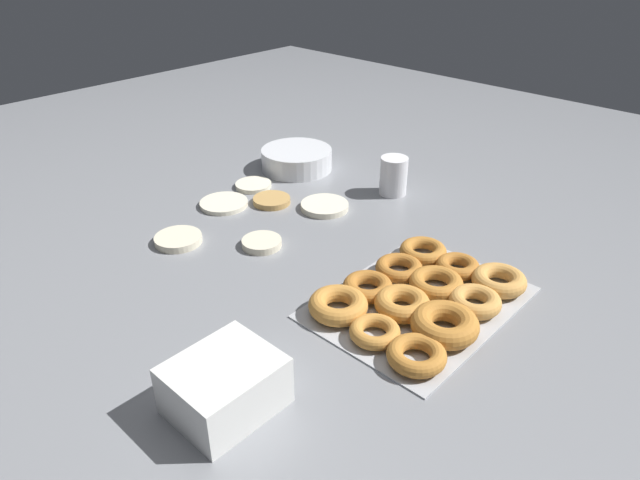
{
  "coord_description": "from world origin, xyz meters",
  "views": [
    {
      "loc": [
        -0.74,
        -0.82,
        0.63
      ],
      "look_at": [
        0.01,
        -0.12,
        0.04
      ],
      "focal_mm": 32.0,
      "sensor_mm": 36.0,
      "label": 1
    }
  ],
  "objects": [
    {
      "name": "pancake_1",
      "position": [
        0.14,
        0.25,
        0.01
      ],
      "size": [
        0.09,
        0.09,
        0.01
      ],
      "primitive_type": "cylinder",
      "color": "silver",
      "rests_on": "ground_plane"
    },
    {
      "name": "pancake_0",
      "position": [
        0.02,
        0.22,
        0.01
      ],
      "size": [
        0.12,
        0.12,
        0.01
      ],
      "primitive_type": "cylinder",
      "color": "silver",
      "rests_on": "ground_plane"
    },
    {
      "name": "ground_plane",
      "position": [
        0.0,
        0.0,
        0.0
      ],
      "size": [
        3.0,
        3.0,
        0.0
      ],
      "primitive_type": "plane",
      "color": "gray"
    },
    {
      "name": "paper_cup",
      "position": [
        0.36,
        -0.04,
        0.05
      ],
      "size": [
        0.07,
        0.07,
        0.1
      ],
      "color": "white",
      "rests_on": "ground_plane"
    },
    {
      "name": "container_stack",
      "position": [
        -0.39,
        -0.31,
        0.04
      ],
      "size": [
        0.15,
        0.13,
        0.08
      ],
      "color": "white",
      "rests_on": "ground_plane"
    },
    {
      "name": "donut_tray",
      "position": [
        0.01,
        -0.37,
        0.02
      ],
      "size": [
        0.39,
        0.29,
        0.04
      ],
      "color": "#ADAFB5",
      "rests_on": "ground_plane"
    },
    {
      "name": "pancake_3",
      "position": [
        -0.16,
        0.15,
        0.01
      ],
      "size": [
        0.1,
        0.1,
        0.02
      ],
      "primitive_type": "cylinder",
      "color": "beige",
      "rests_on": "ground_plane"
    },
    {
      "name": "pancake_5",
      "position": [
        0.11,
        0.14,
        0.01
      ],
      "size": [
        0.09,
        0.09,
        0.01
      ],
      "primitive_type": "cylinder",
      "color": "tan",
      "rests_on": "ground_plane"
    },
    {
      "name": "pancake_2",
      "position": [
        0.18,
        0.02,
        0.01
      ],
      "size": [
        0.12,
        0.12,
        0.01
      ],
      "primitive_type": "cylinder",
      "color": "silver",
      "rests_on": "ground_plane"
    },
    {
      "name": "pancake_4",
      "position": [
        -0.05,
        0.0,
        0.01
      ],
      "size": [
        0.09,
        0.09,
        0.02
      ],
      "primitive_type": "cylinder",
      "color": "beige",
      "rests_on": "ground_plane"
    },
    {
      "name": "batter_bowl",
      "position": [
        0.31,
        0.25,
        0.03
      ],
      "size": [
        0.2,
        0.2,
        0.06
      ],
      "color": "white",
      "rests_on": "ground_plane"
    }
  ]
}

